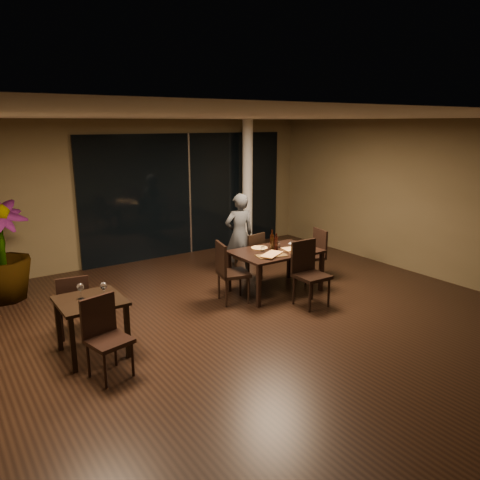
% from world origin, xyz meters
% --- Properties ---
extents(ground, '(8.00, 8.00, 0.00)m').
position_xyz_m(ground, '(0.00, 0.00, 0.00)').
color(ground, black).
rests_on(ground, ground).
extents(wall_back, '(8.00, 0.10, 3.00)m').
position_xyz_m(wall_back, '(0.00, 4.05, 1.50)').
color(wall_back, '#4D4129').
rests_on(wall_back, ground).
extents(wall_right, '(0.10, 8.00, 3.00)m').
position_xyz_m(wall_right, '(4.05, 0.00, 1.50)').
color(wall_right, '#4D4129').
rests_on(wall_right, ground).
extents(ceiling, '(8.00, 8.00, 0.04)m').
position_xyz_m(ceiling, '(0.00, 0.00, 3.02)').
color(ceiling, silver).
rests_on(ceiling, wall_back).
extents(window_panel, '(5.00, 0.06, 2.70)m').
position_xyz_m(window_panel, '(1.00, 3.96, 1.35)').
color(window_panel, black).
rests_on(window_panel, ground).
extents(column, '(0.24, 0.24, 3.00)m').
position_xyz_m(column, '(2.40, 3.65, 1.50)').
color(column, white).
rests_on(column, ground).
extents(main_table, '(1.50, 1.00, 0.75)m').
position_xyz_m(main_table, '(1.00, 0.80, 0.68)').
color(main_table, black).
rests_on(main_table, ground).
extents(side_table, '(0.80, 0.80, 0.75)m').
position_xyz_m(side_table, '(-2.40, 0.30, 0.62)').
color(side_table, black).
rests_on(side_table, ground).
extents(chair_main_far, '(0.50, 0.50, 0.93)m').
position_xyz_m(chair_main_far, '(0.99, 1.49, 0.52)').
color(chair_main_far, black).
rests_on(chair_main_far, ground).
extents(chair_main_near, '(0.51, 0.51, 1.06)m').
position_xyz_m(chair_main_near, '(1.06, 0.03, 0.59)').
color(chair_main_near, black).
rests_on(chair_main_near, ground).
extents(chair_main_left, '(0.58, 0.58, 1.03)m').
position_xyz_m(chair_main_left, '(0.03, 0.83, 0.58)').
color(chair_main_left, black).
rests_on(chair_main_left, ground).
extents(chair_main_right, '(0.54, 0.54, 0.98)m').
position_xyz_m(chair_main_right, '(2.00, 0.88, 0.55)').
color(chair_main_right, black).
rests_on(chair_main_right, ground).
extents(chair_side_far, '(0.48, 0.48, 0.91)m').
position_xyz_m(chair_side_far, '(-2.46, 0.94, 0.51)').
color(chair_side_far, black).
rests_on(chair_side_far, ground).
extents(chair_side_near, '(0.53, 0.53, 0.96)m').
position_xyz_m(chair_side_near, '(-2.43, -0.30, 0.54)').
color(chair_side_near, black).
rests_on(chair_side_near, ground).
extents(diner, '(0.60, 0.45, 1.62)m').
position_xyz_m(diner, '(0.99, 1.92, 0.81)').
color(diner, '#303235').
rests_on(diner, ground).
extents(pizza_board_left, '(0.55, 0.36, 0.01)m').
position_xyz_m(pizza_board_left, '(0.73, 0.57, 0.76)').
color(pizza_board_left, '#473016').
rests_on(pizza_board_left, main_table).
extents(pizza_board_right, '(0.56, 0.29, 0.01)m').
position_xyz_m(pizza_board_right, '(1.34, 0.61, 0.76)').
color(pizza_board_right, '#472A17').
rests_on(pizza_board_right, main_table).
extents(oblong_pizza_left, '(0.49, 0.39, 0.02)m').
position_xyz_m(oblong_pizza_left, '(0.73, 0.57, 0.77)').
color(oblong_pizza_left, maroon).
rests_on(oblong_pizza_left, pizza_board_left).
extents(oblong_pizza_right, '(0.54, 0.32, 0.02)m').
position_xyz_m(oblong_pizza_right, '(1.34, 0.61, 0.77)').
color(oblong_pizza_right, maroon).
rests_on(oblong_pizza_right, pizza_board_right).
extents(round_pizza, '(0.29, 0.29, 0.01)m').
position_xyz_m(round_pizza, '(0.84, 1.07, 0.76)').
color(round_pizza, '#A63B12').
rests_on(round_pizza, main_table).
extents(bottle_a, '(0.06, 0.06, 0.28)m').
position_xyz_m(bottle_a, '(0.97, 0.86, 0.89)').
color(bottle_a, black).
rests_on(bottle_a, main_table).
extents(bottle_b, '(0.07, 0.07, 0.30)m').
position_xyz_m(bottle_b, '(1.03, 0.82, 0.90)').
color(bottle_b, black).
rests_on(bottle_b, main_table).
extents(bottle_c, '(0.08, 0.08, 0.34)m').
position_xyz_m(bottle_c, '(1.02, 0.93, 0.92)').
color(bottle_c, black).
rests_on(bottle_c, main_table).
extents(tumbler_left, '(0.07, 0.07, 0.08)m').
position_xyz_m(tumbler_left, '(0.79, 0.89, 0.79)').
color(tumbler_left, white).
rests_on(tumbler_left, main_table).
extents(tumbler_right, '(0.08, 0.08, 0.10)m').
position_xyz_m(tumbler_right, '(1.17, 0.95, 0.80)').
color(tumbler_right, white).
rests_on(tumbler_right, main_table).
extents(napkin_near, '(0.19, 0.11, 0.01)m').
position_xyz_m(napkin_near, '(1.56, 0.67, 0.76)').
color(napkin_near, white).
rests_on(napkin_near, main_table).
extents(napkin_far, '(0.20, 0.15, 0.01)m').
position_xyz_m(napkin_far, '(1.58, 1.00, 0.76)').
color(napkin_far, white).
rests_on(napkin_far, main_table).
extents(wine_glass_a, '(0.09, 0.09, 0.20)m').
position_xyz_m(wine_glass_a, '(-2.49, 0.38, 0.85)').
color(wine_glass_a, white).
rests_on(wine_glass_a, side_table).
extents(wine_glass_b, '(0.09, 0.09, 0.19)m').
position_xyz_m(wine_glass_b, '(-2.22, 0.27, 0.85)').
color(wine_glass_b, white).
rests_on(wine_glass_b, side_table).
extents(side_napkin, '(0.20, 0.16, 0.01)m').
position_xyz_m(side_napkin, '(-2.32, 0.08, 0.76)').
color(side_napkin, silver).
rests_on(side_napkin, side_table).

